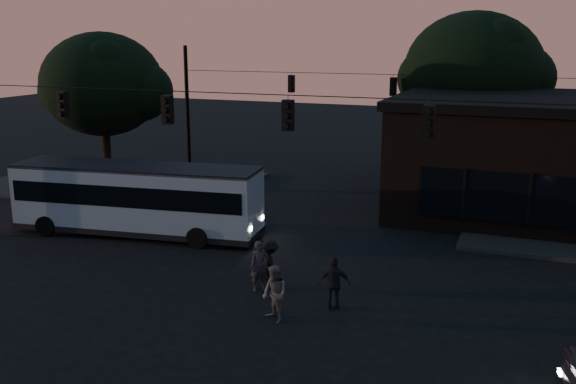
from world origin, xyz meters
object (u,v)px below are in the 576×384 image
(bus, at_px, (137,196))
(pedestrian_a, at_px, (260,266))
(building, at_px, (568,157))
(pedestrian_c, at_px, (334,283))
(pedestrian_b, at_px, (275,294))
(pedestrian_d, at_px, (270,264))

(bus, xyz_separation_m, pedestrian_a, (7.18, -3.78, -0.81))
(building, height_order, pedestrian_c, building)
(pedestrian_a, height_order, pedestrian_b, pedestrian_b)
(pedestrian_a, xyz_separation_m, pedestrian_c, (2.68, -0.56, -0.00))
(building, height_order, pedestrian_b, building)
(pedestrian_d, bearing_deg, building, -80.83)
(bus, bearing_deg, pedestrian_b, -41.28)
(building, relative_size, pedestrian_d, 9.60)
(pedestrian_a, height_order, pedestrian_d, pedestrian_a)
(bus, xyz_separation_m, pedestrian_c, (9.87, -4.33, -0.81))
(building, relative_size, bus, 1.45)
(pedestrian_a, height_order, pedestrian_c, pedestrian_a)
(building, relative_size, pedestrian_c, 9.29)
(pedestrian_b, height_order, pedestrian_c, pedestrian_b)
(pedestrian_c, bearing_deg, building, -131.99)
(pedestrian_b, bearing_deg, pedestrian_d, 151.34)
(bus, bearing_deg, pedestrian_d, -31.87)
(pedestrian_a, xyz_separation_m, pedestrian_d, (0.21, 0.39, -0.03))
(pedestrian_c, bearing_deg, pedestrian_d, -37.20)
(pedestrian_b, relative_size, pedestrian_d, 1.04)
(pedestrian_a, bearing_deg, bus, 118.01)
(bus, relative_size, pedestrian_c, 6.39)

